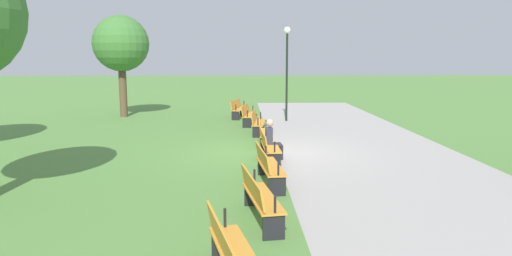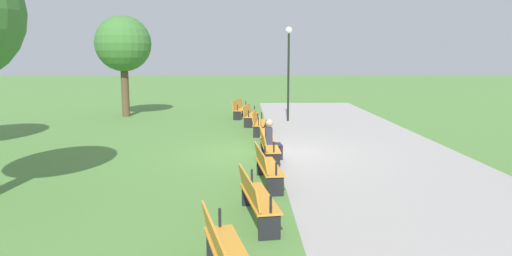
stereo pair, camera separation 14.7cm
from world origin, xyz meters
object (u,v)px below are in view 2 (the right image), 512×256
object	(u,v)px
bench_7	(225,251)
person_seated	(272,138)
tree_3	(123,44)
bench_4	(268,145)
bench_5	(266,165)
lamp_post	(289,57)
bench_6	(255,196)
bench_0	(240,108)
bench_2	(258,122)
bench_3	(264,132)
bench_1	(250,114)

from	to	relation	value
bench_7	person_seated	distance (m)	7.58
person_seated	tree_3	world-z (taller)	tree_3
bench_4	bench_5	world-z (taller)	same
person_seated	tree_3	size ratio (longest dim) A/B	0.24
bench_7	person_seated	xyz separation A→B (m)	(-7.51, 1.06, 0.16)
bench_5	lamp_post	world-z (taller)	lamp_post
lamp_post	person_seated	bearing A→B (deg)	-8.62
bench_6	tree_3	bearing A→B (deg)	-166.53
bench_0	person_seated	bearing A→B (deg)	19.24
bench_5	bench_0	bearing A→B (deg)	178.16
bench_4	tree_3	bearing A→B (deg)	-148.52
bench_7	tree_3	size ratio (longest dim) A/B	0.39
bench_2	tree_3	world-z (taller)	tree_3
bench_3	bench_6	xyz separation A→B (m)	(7.25, -0.46, 0.00)
bench_0	bench_5	xyz separation A→B (m)	(12.05, 0.77, 0.00)
bench_7	bench_3	bearing A→B (deg)	161.76
bench_4	bench_3	bearing A→B (deg)	178.17
bench_0	bench_6	world-z (taller)	same
bench_6	person_seated	bearing A→B (deg)	164.23
person_seated	tree_3	xyz separation A→B (m)	(-9.96, -6.88, 2.99)
bench_7	lamp_post	bearing A→B (deg)	158.89
tree_3	bench_2	bearing A→B (deg)	50.59
bench_3	person_seated	distance (m)	2.14
bench_5	bench_7	bearing A→B (deg)	-14.58
bench_1	bench_6	world-z (taller)	same
bench_3	bench_1	bearing A→B (deg)	-172.71
person_seated	bench_7	bearing A→B (deg)	-9.83
bench_4	person_seated	world-z (taller)	person_seated
bench_6	bench_1	bearing A→B (deg)	170.87
bench_6	lamp_post	distance (m)	13.62
bench_5	person_seated	world-z (taller)	person_seated
bench_2	tree_3	xyz separation A→B (m)	(-5.41, -6.59, 3.15)
bench_5	bench_4	bearing A→B (deg)	170.88
bench_7	bench_6	bearing A→B (deg)	156.30
bench_1	bench_4	bearing A→B (deg)	12.77
bench_5	tree_3	world-z (taller)	tree_3
person_seated	tree_3	bearing A→B (deg)	-147.20
tree_3	lamp_post	bearing A→B (deg)	77.28
bench_0	person_seated	size ratio (longest dim) A/B	1.65
bench_2	bench_5	bearing A→B (deg)	5.48
bench_0	bench_5	distance (m)	12.08
tree_3	bench_7	bearing A→B (deg)	18.43
bench_6	bench_7	size ratio (longest dim) A/B	1.00
bench_4	bench_6	bearing A→B (deg)	-7.29
bench_7	tree_3	distance (m)	18.68
bench_6	bench_0	bearing A→B (deg)	172.69
bench_0	tree_3	world-z (taller)	tree_3
bench_3	bench_6	bearing A→B (deg)	-1.81
bench_7	tree_3	bearing A→B (deg)	-174.36
bench_7	bench_2	bearing A→B (deg)	163.58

